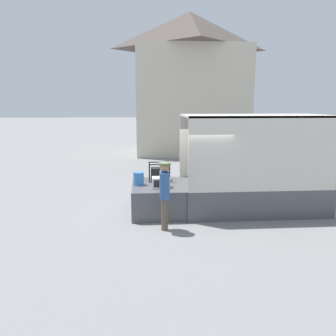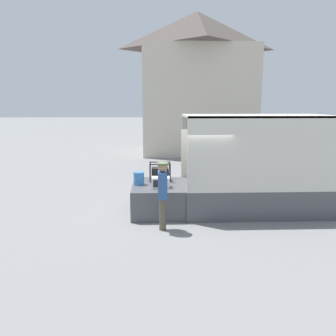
# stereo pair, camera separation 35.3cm
# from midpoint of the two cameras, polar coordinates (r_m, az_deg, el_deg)

# --- Properties ---
(ground_plane) EXTENTS (160.00, 160.00, 0.00)m
(ground_plane) POSITION_cam_midpoint_polar(r_m,az_deg,el_deg) (10.47, 1.67, -7.44)
(ground_plane) COLOR gray
(box_truck) EXTENTS (6.50, 2.17, 3.01)m
(box_truck) POSITION_cam_midpoint_polar(r_m,az_deg,el_deg) (11.25, 21.34, -1.79)
(box_truck) COLOR silver
(box_truck) RESTS_ON ground
(tailgate_deck) EXTENTS (1.59, 2.06, 0.88)m
(tailgate_deck) POSITION_cam_midpoint_polar(r_m,az_deg,el_deg) (10.29, -2.74, -5.22)
(tailgate_deck) COLOR #4C4C51
(tailgate_deck) RESTS_ON ground
(microwave) EXTENTS (0.53, 0.35, 0.32)m
(microwave) POSITION_cam_midpoint_polar(r_m,az_deg,el_deg) (9.75, -2.28, -2.52)
(microwave) COLOR white
(microwave) RESTS_ON tailgate_deck
(portable_generator) EXTENTS (0.68, 0.48, 0.59)m
(portable_generator) POSITION_cam_midpoint_polar(r_m,az_deg,el_deg) (10.60, -2.39, -1.05)
(portable_generator) COLOR black
(portable_generator) RESTS_ON tailgate_deck
(orange_bucket) EXTENTS (0.32, 0.32, 0.39)m
(orange_bucket) POSITION_cam_midpoint_polar(r_m,az_deg,el_deg) (10.11, -6.14, -1.86)
(orange_bucket) COLOR #3370B2
(orange_bucket) RESTS_ON tailgate_deck
(worker_person) EXTENTS (0.33, 0.44, 1.83)m
(worker_person) POSITION_cam_midpoint_polar(r_m,az_deg,el_deg) (8.59, -1.80, -3.64)
(worker_person) COLOR brown
(worker_person) RESTS_ON ground
(house_backdrop) EXTENTS (7.70, 6.64, 9.51)m
(house_backdrop) POSITION_cam_midpoint_polar(r_m,az_deg,el_deg) (23.79, 3.23, 14.65)
(house_backdrop) COLOR beige
(house_backdrop) RESTS_ON ground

